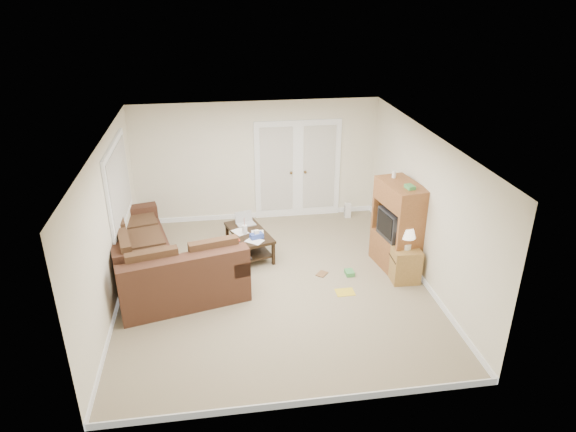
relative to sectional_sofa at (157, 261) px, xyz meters
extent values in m
plane|color=gray|center=(1.92, -0.44, -0.36)|extent=(5.50, 5.50, 0.00)
cube|color=white|center=(1.92, -0.44, 2.14)|extent=(5.00, 5.50, 0.02)
cube|color=#EDE6CE|center=(-0.58, -0.44, 0.89)|extent=(0.02, 5.50, 2.50)
cube|color=#EDE6CE|center=(4.42, -0.44, 0.89)|extent=(0.02, 5.50, 2.50)
cube|color=#EDE6CE|center=(1.92, 2.31, 0.89)|extent=(5.00, 0.02, 2.50)
cube|color=#EDE6CE|center=(1.92, -3.19, 0.89)|extent=(5.00, 0.02, 2.50)
cube|color=silver|center=(2.32, 2.28, 0.66)|extent=(0.90, 0.04, 2.13)
cube|color=silver|center=(3.22, 2.28, 0.66)|extent=(0.90, 0.04, 2.13)
cube|color=silver|center=(2.32, 2.26, 0.71)|extent=(0.68, 0.02, 1.80)
cube|color=silver|center=(3.22, 2.26, 0.71)|extent=(0.68, 0.02, 1.80)
cube|color=silver|center=(-0.55, 0.56, 1.19)|extent=(0.04, 1.92, 1.42)
cube|color=silver|center=(-0.52, 0.56, 1.19)|extent=(0.02, 1.74, 1.24)
cube|color=#492A1C|center=(-0.33, 0.49, -0.13)|extent=(1.55, 2.67, 0.46)
cube|color=#492A1C|center=(-0.68, 0.41, 0.33)|extent=(0.85, 2.51, 0.47)
cube|color=#492A1C|center=(-0.60, 1.59, 0.22)|extent=(1.02, 0.49, 0.24)
cube|color=#4C321E|center=(-0.25, 0.51, 0.16)|extent=(1.20, 2.49, 0.13)
cube|color=#492A1C|center=(0.44, -0.61, -0.13)|extent=(2.14, 1.42, 0.46)
cube|color=#492A1C|center=(0.52, -0.96, 0.33)|extent=(1.97, 0.72, 0.47)
cube|color=#492A1C|center=(1.27, -0.41, 0.22)|extent=(0.49, 1.02, 0.24)
cube|color=#4C321E|center=(0.42, -0.53, 0.16)|extent=(1.96, 1.07, 0.13)
cube|color=black|center=(1.27, -0.41, 0.35)|extent=(0.55, 0.93, 0.03)
cube|color=#AC2512|center=(1.21, -0.18, 0.37)|extent=(0.37, 0.21, 0.02)
cube|color=black|center=(1.60, 0.68, 0.08)|extent=(0.89, 1.27, 0.05)
cube|color=black|center=(1.60, 0.68, -0.21)|extent=(0.78, 1.16, 0.03)
cylinder|color=white|center=(1.52, 0.60, 0.19)|extent=(0.09, 0.09, 0.17)
cylinder|color=#AC2512|center=(1.52, 0.60, 0.35)|extent=(0.01, 0.01, 0.15)
cube|color=#2E4496|center=(1.71, 0.38, 0.15)|extent=(0.26, 0.19, 0.09)
cube|color=white|center=(1.63, 0.58, 0.11)|extent=(0.54, 0.71, 0.00)
cube|color=brown|center=(4.12, -0.14, -0.07)|extent=(0.69, 1.06, 0.59)
cube|color=brown|center=(4.12, -0.14, 1.01)|extent=(0.69, 1.06, 0.39)
cube|color=black|center=(4.10, -0.14, 0.47)|extent=(0.56, 0.66, 0.49)
cube|color=black|center=(3.86, -0.18, 0.49)|extent=(0.09, 0.51, 0.39)
cube|color=#419149|center=(4.16, -0.38, 1.24)|extent=(0.14, 0.19, 0.06)
cylinder|color=white|center=(4.07, 0.15, 1.27)|extent=(0.07, 0.07, 0.12)
cube|color=olive|center=(4.12, -0.60, -0.07)|extent=(0.47, 0.47, 0.59)
cylinder|color=beige|center=(4.12, -0.60, 0.27)|extent=(0.15, 0.15, 0.09)
cylinder|color=beige|center=(4.12, -0.60, 0.38)|extent=(0.03, 0.03, 0.13)
cone|color=white|center=(4.12, -0.60, 0.52)|extent=(0.26, 0.26, 0.16)
cube|color=white|center=(3.82, 2.01, -0.21)|extent=(0.13, 0.11, 0.32)
cube|color=gold|center=(3.04, -0.85, -0.36)|extent=(0.31, 0.24, 0.01)
cube|color=#419149|center=(3.25, -0.32, -0.33)|extent=(0.15, 0.19, 0.08)
imported|color=brown|center=(2.72, -0.19, -0.36)|extent=(0.25, 0.25, 0.02)
camera|label=1|loc=(1.07, -7.73, 4.26)|focal=32.00mm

